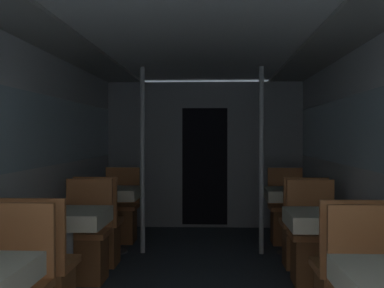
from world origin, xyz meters
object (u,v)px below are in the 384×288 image
at_px(dining_table_left_2, 111,198).
at_px(support_pole_left_2, 143,160).
at_px(chair_right_far_1, 314,251).
at_px(dining_table_right_1, 328,227).
at_px(support_pole_right_2, 261,160).
at_px(chair_left_far_1, 85,249).
at_px(chair_right_far_2, 287,220).
at_px(chair_left_near_1, 42,287).
at_px(chair_left_near_2, 99,237).
at_px(chair_right_near_2, 303,239).
at_px(dining_table_left_1, 66,225).
at_px(chair_left_far_2, 120,218).
at_px(dining_table_right_2, 294,199).

relative_size(dining_table_left_2, support_pole_left_2, 0.35).
bearing_deg(chair_right_far_1, support_pole_left_2, -35.06).
distance_m(dining_table_right_1, support_pole_right_2, 1.86).
relative_size(chair_left_far_1, support_pole_left_2, 0.44).
distance_m(dining_table_right_1, chair_right_far_2, 2.40).
relative_size(chair_right_far_1, support_pole_right_2, 0.44).
height_order(chair_left_far_1, chair_right_far_1, same).
relative_size(chair_left_near_1, support_pole_right_2, 0.44).
height_order(dining_table_left_2, dining_table_right_1, same).
bearing_deg(support_pole_left_2, chair_right_far_2, 19.71).
xyz_separation_m(chair_left_near_2, dining_table_right_1, (2.03, -1.17, 0.32)).
bearing_deg(chair_left_near_1, dining_table_left_2, 90.00).
distance_m(chair_right_near_2, chair_right_far_2, 1.20).
distance_m(chair_left_near_1, chair_left_far_1, 1.20).
xyz_separation_m(chair_left_near_1, chair_right_far_1, (2.03, 1.20, 0.00)).
relative_size(dining_table_left_2, dining_table_right_1, 1.00).
bearing_deg(dining_table_right_1, chair_right_near_2, 90.00).
bearing_deg(chair_left_far_1, chair_right_far_1, -180.00).
relative_size(chair_left_near_1, chair_right_near_2, 1.00).
bearing_deg(dining_table_left_1, support_pole_left_2, 78.57).
bearing_deg(support_pole_left_2, support_pole_right_2, 0.00).
height_order(support_pole_left_2, chair_right_far_2, support_pole_left_2).
bearing_deg(dining_table_right_1, support_pole_right_2, 101.43).
xyz_separation_m(dining_table_left_1, chair_left_far_1, (-0.00, 0.60, -0.32)).
height_order(dining_table_left_2, chair_right_near_2, chair_right_near_2).
distance_m(chair_right_near_2, support_pole_right_2, 1.02).
height_order(dining_table_right_1, chair_right_far_2, chair_right_far_2).
bearing_deg(chair_right_far_1, dining_table_right_1, 90.00).
xyz_separation_m(chair_left_near_2, chair_left_far_2, (0.00, 1.20, 0.00)).
distance_m(chair_left_far_2, chair_right_far_2, 2.03).
bearing_deg(chair_left_near_2, chair_right_far_2, 30.55).
bearing_deg(support_pole_right_2, chair_left_near_2, -160.29).
relative_size(chair_left_near_2, chair_right_near_2, 1.00).
relative_size(chair_left_far_1, dining_table_left_2, 1.26).
relative_size(chair_left_far_1, support_pole_right_2, 0.44).
bearing_deg(dining_table_left_1, chair_right_far_1, 16.44).
bearing_deg(dining_table_left_2, chair_left_near_1, -90.00).
xyz_separation_m(chair_left_near_2, dining_table_right_2, (2.03, 0.60, 0.32)).
bearing_deg(support_pole_right_2, dining_table_left_2, 180.00).
bearing_deg(chair_right_far_1, dining_table_right_2, -90.00).
bearing_deg(chair_left_far_1, chair_right_near_2, -164.21).
height_order(dining_table_left_2, support_pole_left_2, support_pole_left_2).
relative_size(chair_right_far_1, chair_right_near_2, 1.00).
bearing_deg(chair_left_near_1, support_pole_right_2, 54.81).
bearing_deg(chair_right_far_2, chair_right_far_1, 90.00).
distance_m(chair_right_far_1, chair_right_far_2, 1.77).
relative_size(chair_left_far_1, dining_table_right_1, 1.26).
height_order(dining_table_right_1, dining_table_right_2, same).
bearing_deg(chair_left_far_1, chair_left_far_2, -90.00).
bearing_deg(chair_left_far_2, dining_table_left_2, 90.00).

